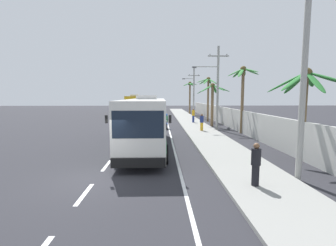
# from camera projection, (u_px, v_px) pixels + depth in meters

# --- Properties ---
(ground_plane) EXTENTS (160.00, 160.00, 0.00)m
(ground_plane) POSITION_uv_depth(u_px,v_px,m) (96.00, 180.00, 10.43)
(ground_plane) COLOR #28282D
(sidewalk_kerb) EXTENTS (3.20, 90.00, 0.14)m
(sidewalk_kerb) POSITION_uv_depth(u_px,v_px,m) (209.00, 138.00, 20.56)
(sidewalk_kerb) COLOR gray
(sidewalk_kerb) RESTS_ON ground
(lane_markings) EXTENTS (3.82, 71.00, 0.01)m
(lane_markings) POSITION_uv_depth(u_px,v_px,m) (156.00, 131.00, 24.73)
(lane_markings) COLOR white
(lane_markings) RESTS_ON ground
(boundary_wall) EXTENTS (0.24, 60.00, 2.15)m
(boundary_wall) POSITION_uv_depth(u_px,v_px,m) (239.00, 121.00, 24.54)
(boundary_wall) COLOR #B2B2AD
(boundary_wall) RESTS_ON ground
(coach_bus_foreground) EXTENTS (2.96, 12.01, 3.59)m
(coach_bus_foreground) POSITION_uv_depth(u_px,v_px,m) (146.00, 121.00, 16.73)
(coach_bus_foreground) COLOR silver
(coach_bus_foreground) RESTS_ON ground
(coach_bus_far_lane) EXTENTS (3.17, 11.19, 3.77)m
(coach_bus_far_lane) POSITION_uv_depth(u_px,v_px,m) (136.00, 104.00, 47.67)
(coach_bus_far_lane) COLOR gold
(coach_bus_far_lane) RESTS_ON ground
(motorcycle_beside_bus) EXTENTS (0.56, 1.96, 1.64)m
(motorcycle_beside_bus) POSITION_uv_depth(u_px,v_px,m) (166.00, 123.00, 26.58)
(motorcycle_beside_bus) COLOR black
(motorcycle_beside_bus) RESTS_ON ground
(pedestrian_near_kerb) EXTENTS (0.36, 0.36, 1.77)m
(pedestrian_near_kerb) POSITION_uv_depth(u_px,v_px,m) (193.00, 115.00, 31.65)
(pedestrian_near_kerb) COLOR navy
(pedestrian_near_kerb) RESTS_ON sidewalk_kerb
(pedestrian_midwalk) EXTENTS (0.36, 0.36, 1.65)m
(pedestrian_midwalk) POSITION_uv_depth(u_px,v_px,m) (256.00, 163.00, 9.29)
(pedestrian_midwalk) COLOR black
(pedestrian_midwalk) RESTS_ON sidewalk_kerb
(pedestrian_far_walk) EXTENTS (0.36, 0.36, 1.65)m
(pedestrian_far_walk) POSITION_uv_depth(u_px,v_px,m) (202.00, 122.00, 24.18)
(pedestrian_far_walk) COLOR gold
(pedestrian_far_walk) RESTS_ON sidewalk_kerb
(utility_pole_nearest) EXTENTS (3.78, 0.24, 10.30)m
(utility_pole_nearest) POSITION_uv_depth(u_px,v_px,m) (304.00, 47.00, 9.74)
(utility_pole_nearest) COLOR #9E9E99
(utility_pole_nearest) RESTS_ON ground
(utility_pole_mid) EXTENTS (3.75, 0.24, 8.59)m
(utility_pole_mid) POSITION_uv_depth(u_px,v_px,m) (217.00, 85.00, 25.37)
(utility_pole_mid) COLOR #9E9E99
(utility_pole_mid) RESTS_ON ground
(utility_pole_far) EXTENTS (2.92, 0.24, 8.35)m
(utility_pole_far) POSITION_uv_depth(u_px,v_px,m) (193.00, 90.00, 40.92)
(utility_pole_far) COLOR #9E9E99
(utility_pole_far) RESTS_ON ground
(palm_nearest) EXTENTS (2.69, 2.80, 6.24)m
(palm_nearest) POSITION_uv_depth(u_px,v_px,m) (190.00, 91.00, 46.55)
(palm_nearest) COLOR brown
(palm_nearest) RESTS_ON ground
(palm_second) EXTENTS (3.26, 3.19, 6.13)m
(palm_second) POSITION_uv_depth(u_px,v_px,m) (208.00, 89.00, 33.84)
(palm_second) COLOR brown
(palm_second) RESTS_ON ground
(palm_third) EXTENTS (3.17, 2.99, 6.30)m
(palm_third) POSITION_uv_depth(u_px,v_px,m) (243.00, 85.00, 22.98)
(palm_third) COLOR brown
(palm_third) RESTS_ON ground
(palm_fourth) EXTENTS (3.99, 3.83, 5.03)m
(palm_fourth) POSITION_uv_depth(u_px,v_px,m) (306.00, 89.00, 13.16)
(palm_fourth) COLOR brown
(palm_fourth) RESTS_ON ground
(palm_farthest) EXTENTS (3.74, 3.64, 5.01)m
(palm_farthest) POSITION_uv_depth(u_px,v_px,m) (213.00, 96.00, 28.36)
(palm_farthest) COLOR brown
(palm_farthest) RESTS_ON ground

